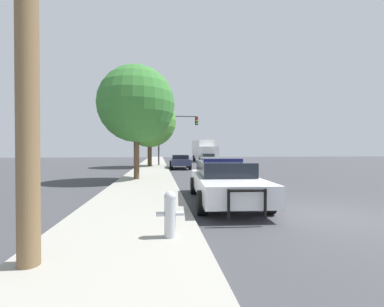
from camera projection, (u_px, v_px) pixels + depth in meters
The scene contains 10 objects.
ground_plane at pixel (328, 215), 6.75m from camera, with size 110.00×110.00×0.00m, color #3D3D42.
sidewalk_left at pixel (130, 220), 6.09m from camera, with size 3.00×110.00×0.13m.
police_car at pixel (224, 180), 8.50m from camera, with size 2.32×5.44×1.43m.
fire_hydrant at pixel (170, 212), 4.68m from camera, with size 0.51×0.22×0.85m.
traffic_light at pixel (175, 129), 26.94m from camera, with size 4.23×0.35×5.29m.
car_background_oncoming at pixel (208, 158), 33.49m from camera, with size 2.07×4.31×1.24m.
car_background_midblock at pixel (180, 161), 23.55m from camera, with size 1.96×4.51×1.27m.
box_truck at pixel (204, 150), 38.49m from camera, with size 2.88×7.80×3.22m.
tree_sidewalk_mid at pixel (150, 121), 25.39m from camera, with size 5.28×5.28×7.14m.
tree_sidewalk_near at pixel (136, 104), 14.01m from camera, with size 4.18×4.18×6.20m.
Camera 1 is at (-4.42, -6.21, 1.72)m, focal length 24.00 mm.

